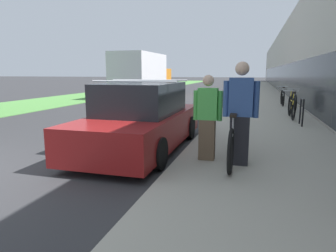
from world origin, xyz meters
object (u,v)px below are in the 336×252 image
(person_bystander, at_px, (207,118))
(cruiser_bike_middle, at_px, (294,102))
(cruiser_bike_farthest, at_px, (282,98))
(parked_sedan_curbside, at_px, (142,120))
(tandem_bicycle, at_px, (234,138))
(cruiser_bike_nearest, at_px, (292,107))
(bike_rack_hoop, at_px, (302,109))
(person_rider, at_px, (240,114))
(moving_truck, at_px, (143,76))

(person_bystander, height_order, cruiser_bike_middle, person_bystander)
(cruiser_bike_farthest, distance_m, parked_sedan_curbside, 10.44)
(tandem_bicycle, height_order, cruiser_bike_nearest, cruiser_bike_nearest)
(tandem_bicycle, bearing_deg, person_bystander, -159.83)
(cruiser_bike_middle, bearing_deg, cruiser_bike_nearest, -98.32)
(bike_rack_hoop, relative_size, cruiser_bike_farthest, 0.49)
(person_rider, distance_m, cruiser_bike_nearest, 6.46)
(cruiser_bike_farthest, relative_size, parked_sedan_curbside, 0.38)
(tandem_bicycle, distance_m, cruiser_bike_nearest, 6.15)
(bike_rack_hoop, height_order, cruiser_bike_middle, cruiser_bike_middle)
(person_bystander, relative_size, moving_truck, 0.23)
(person_bystander, bearing_deg, cruiser_bike_nearest, 70.53)
(parked_sedan_curbside, bearing_deg, tandem_bicycle, -15.63)
(cruiser_bike_middle, bearing_deg, moving_truck, 148.59)
(bike_rack_hoop, relative_size, moving_truck, 0.12)
(parked_sedan_curbside, bearing_deg, person_rider, -22.58)
(moving_truck, bearing_deg, person_bystander, -64.78)
(tandem_bicycle, xyz_separation_m, person_rider, (0.10, -0.33, 0.51))
(bike_rack_hoop, distance_m, cruiser_bike_middle, 3.96)
(person_bystander, height_order, moving_truck, moving_truck)
(person_bystander, distance_m, parked_sedan_curbside, 1.80)
(cruiser_bike_nearest, bearing_deg, tandem_bicycle, -105.67)
(cruiser_bike_farthest, xyz_separation_m, moving_truck, (-8.85, 3.62, 1.01))
(tandem_bicycle, bearing_deg, cruiser_bike_farthest, 80.59)
(cruiser_bike_middle, relative_size, moving_truck, 0.25)
(person_rider, distance_m, person_bystander, 0.63)
(tandem_bicycle, distance_m, moving_truck, 15.68)
(cruiser_bike_middle, distance_m, cruiser_bike_farthest, 1.99)
(bike_rack_hoop, xyz_separation_m, cruiser_bike_nearest, (-0.12, 1.54, -0.10))
(cruiser_bike_farthest, bearing_deg, bike_rack_hoop, -89.27)
(moving_truck, bearing_deg, tandem_bicycle, -62.85)
(cruiser_bike_nearest, relative_size, cruiser_bike_farthest, 1.10)
(cruiser_bike_farthest, bearing_deg, tandem_bicycle, -99.41)
(tandem_bicycle, relative_size, cruiser_bike_nearest, 1.40)
(tandem_bicycle, height_order, cruiser_bike_middle, tandem_bicycle)
(tandem_bicycle, bearing_deg, moving_truck, 117.15)
(person_rider, relative_size, cruiser_bike_nearest, 0.97)
(bike_rack_hoop, bearing_deg, moving_truck, 133.08)
(tandem_bicycle, bearing_deg, cruiser_bike_nearest, 74.33)
(cruiser_bike_nearest, distance_m, parked_sedan_curbside, 6.53)
(parked_sedan_curbside, bearing_deg, cruiser_bike_nearest, 54.77)
(bike_rack_hoop, bearing_deg, person_bystander, -116.57)
(moving_truck, bearing_deg, cruiser_bike_farthest, -22.24)
(cruiser_bike_farthest, bearing_deg, cruiser_bike_nearest, -90.63)
(parked_sedan_curbside, bearing_deg, moving_truck, 110.69)
(cruiser_bike_nearest, bearing_deg, person_rider, -103.98)
(person_bystander, distance_m, moving_truck, 15.60)
(person_rider, bearing_deg, person_bystander, 166.28)
(person_bystander, relative_size, parked_sedan_curbside, 0.36)
(bike_rack_hoop, height_order, parked_sedan_curbside, parked_sedan_curbside)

